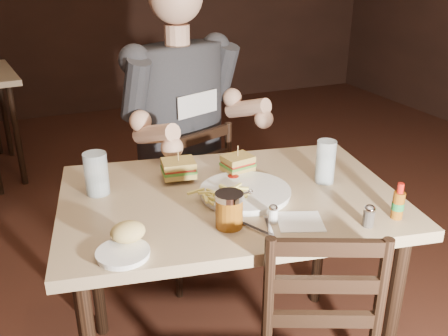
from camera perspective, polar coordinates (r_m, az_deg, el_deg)
name	(u,v)px	position (r m, az deg, el deg)	size (l,w,h in m)	color
main_table	(229,216)	(1.77, 0.63, -5.51)	(1.27, 0.96, 0.77)	tan
chair_far	(182,201)	(2.49, -4.85, -3.73)	(0.38, 0.42, 0.82)	black
diner	(185,95)	(2.25, -4.43, 8.28)	(0.62, 0.48, 1.07)	#29282D
dinner_plate	(245,193)	(1.72, 2.42, -2.88)	(0.31, 0.31, 0.02)	white
sandwich_left	(178,163)	(1.82, -5.23, 0.56)	(0.12, 0.10, 0.10)	tan
sandwich_right	(238,159)	(1.86, 1.58, 1.04)	(0.11, 0.09, 0.09)	tan
fries_pile	(222,194)	(1.66, -0.28, -2.96)	(0.22, 0.16, 0.04)	#F2E166
ketchup_dollop	(233,176)	(1.82, 1.07, -0.96)	(0.04, 0.04, 0.01)	maroon
glass_left	(96,174)	(1.76, -14.39, -0.63)	(0.08, 0.08, 0.15)	silver
glass_right	(326,162)	(1.83, 11.53, 0.71)	(0.07, 0.07, 0.16)	silver
hot_sauce	(399,201)	(1.65, 19.33, -3.56)	(0.04, 0.04, 0.12)	brown
salt_shaker	(273,214)	(1.56, 5.61, -5.28)	(0.03, 0.03, 0.06)	white
pepper_shaker	(369,217)	(1.59, 16.22, -5.35)	(0.04, 0.04, 0.07)	#38332D
syrup_dispenser	(229,210)	(1.51, 0.60, -4.84)	(0.09, 0.09, 0.11)	brown
napkin	(300,222)	(1.58, 8.69, -6.07)	(0.14, 0.13, 0.00)	white
knife	(245,224)	(1.54, 2.42, -6.44)	(0.01, 0.20, 0.00)	silver
fork	(270,229)	(1.52, 5.25, -6.98)	(0.01, 0.16, 0.00)	silver
side_plate	(123,255)	(1.42, -11.46, -9.67)	(0.15, 0.15, 0.01)	white
bread_roll	(128,232)	(1.46, -10.93, -7.17)	(0.10, 0.08, 0.06)	tan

